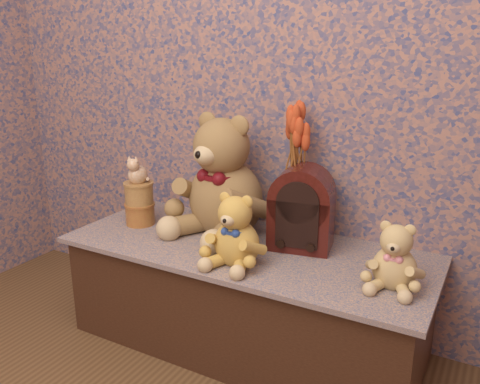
# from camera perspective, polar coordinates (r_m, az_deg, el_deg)

# --- Properties ---
(display_shelf) EXTENTS (1.47, 0.61, 0.44)m
(display_shelf) POSITION_cam_1_polar(r_m,az_deg,el_deg) (2.09, 0.68, -11.84)
(display_shelf) COLOR #3B4B78
(display_shelf) RESTS_ON ground
(teddy_large) EXTENTS (0.51, 0.58, 0.54)m
(teddy_large) POSITION_cam_1_polar(r_m,az_deg,el_deg) (2.08, -1.68, 2.65)
(teddy_large) COLOR olive
(teddy_large) RESTS_ON display_shelf
(teddy_medium) EXTENTS (0.23, 0.27, 0.29)m
(teddy_medium) POSITION_cam_1_polar(r_m,az_deg,el_deg) (1.80, -0.37, -3.93)
(teddy_medium) COLOR gold
(teddy_medium) RESTS_ON display_shelf
(teddy_small) EXTENTS (0.20, 0.23, 0.24)m
(teddy_small) POSITION_cam_1_polar(r_m,az_deg,el_deg) (1.71, 17.50, -6.62)
(teddy_small) COLOR tan
(teddy_small) RESTS_ON display_shelf
(cathedral_radio) EXTENTS (0.27, 0.21, 0.33)m
(cathedral_radio) POSITION_cam_1_polar(r_m,az_deg,el_deg) (1.94, 7.14, -1.77)
(cathedral_radio) COLOR #370F0A
(cathedral_radio) RESTS_ON display_shelf
(ceramic_vase) EXTENTS (0.11, 0.11, 0.18)m
(ceramic_vase) POSITION_cam_1_polar(r_m,az_deg,el_deg) (2.04, 6.33, -3.05)
(ceramic_vase) COLOR tan
(ceramic_vase) RESTS_ON display_shelf
(dried_stalks) EXTENTS (0.23, 0.23, 0.37)m
(dried_stalks) POSITION_cam_1_polar(r_m,az_deg,el_deg) (1.96, 6.59, 4.64)
(dried_stalks) COLOR #CF4721
(dried_stalks) RESTS_ON ceramic_vase
(biscuit_tin_lower) EXTENTS (0.15, 0.15, 0.09)m
(biscuit_tin_lower) POSITION_cam_1_polar(r_m,az_deg,el_deg) (2.26, -11.42, -2.48)
(biscuit_tin_lower) COLOR gold
(biscuit_tin_lower) RESTS_ON display_shelf
(biscuit_tin_upper) EXTENTS (0.16, 0.16, 0.10)m
(biscuit_tin_upper) POSITION_cam_1_polar(r_m,az_deg,el_deg) (2.23, -11.56, -0.17)
(biscuit_tin_upper) COLOR #DABB5F
(biscuit_tin_upper) RESTS_ON biscuit_tin_lower
(cat_figurine) EXTENTS (0.11, 0.12, 0.13)m
(cat_figurine) POSITION_cam_1_polar(r_m,az_deg,el_deg) (2.20, -11.73, 2.65)
(cat_figurine) COLOR silver
(cat_figurine) RESTS_ON biscuit_tin_upper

